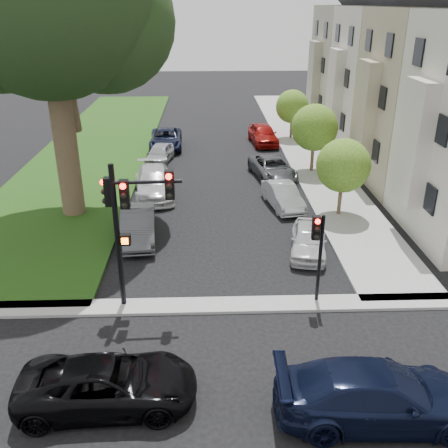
{
  "coord_description": "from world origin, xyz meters",
  "views": [
    {
      "loc": [
        -0.66,
        -13.52,
        10.3
      ],
      "look_at": [
        0.0,
        5.0,
        2.0
      ],
      "focal_mm": 40.0,
      "sensor_mm": 36.0,
      "label": 1
    }
  ],
  "objects_px": {
    "small_tree_c": "(292,107)",
    "small_tree_a": "(343,166)",
    "car_parked_7": "(160,153)",
    "car_parked_1": "(283,196)",
    "small_tree_b": "(314,128)",
    "car_parked_5": "(138,225)",
    "car_parked_8": "(166,139)",
    "car_cross_near": "(108,384)",
    "car_parked_6": "(154,183)",
    "traffic_signal_secondary": "(318,243)",
    "car_cross_far": "(377,394)",
    "car_parked_0": "(309,240)",
    "traffic_signal_main": "(128,211)",
    "car_parked_3": "(263,134)",
    "car_parked_2": "(273,168)"
  },
  "relations": [
    {
      "from": "car_parked_6",
      "to": "car_parked_8",
      "type": "height_order",
      "value": "car_parked_6"
    },
    {
      "from": "car_cross_near",
      "to": "car_cross_far",
      "type": "bearing_deg",
      "value": -98.55
    },
    {
      "from": "car_parked_0",
      "to": "car_parked_8",
      "type": "xyz_separation_m",
      "value": [
        -7.54,
        17.72,
        0.07
      ]
    },
    {
      "from": "traffic_signal_secondary",
      "to": "car_parked_1",
      "type": "distance_m",
      "value": 9.62
    },
    {
      "from": "small_tree_b",
      "to": "car_parked_6",
      "type": "distance_m",
      "value": 10.87
    },
    {
      "from": "small_tree_a",
      "to": "traffic_signal_secondary",
      "type": "xyz_separation_m",
      "value": [
        -2.97,
        -8.15,
        -0.27
      ]
    },
    {
      "from": "car_cross_near",
      "to": "traffic_signal_main",
      "type": "bearing_deg",
      "value": -3.59
    },
    {
      "from": "traffic_signal_secondary",
      "to": "car_parked_3",
      "type": "bearing_deg",
      "value": 88.63
    },
    {
      "from": "car_parked_3",
      "to": "small_tree_c",
      "type": "bearing_deg",
      "value": 24.92
    },
    {
      "from": "car_cross_near",
      "to": "car_parked_1",
      "type": "bearing_deg",
      "value": -28.1
    },
    {
      "from": "small_tree_b",
      "to": "car_parked_0",
      "type": "xyz_separation_m",
      "value": [
        -2.41,
        -11.44,
        -2.31
      ]
    },
    {
      "from": "car_parked_3",
      "to": "small_tree_a",
      "type": "bearing_deg",
      "value": -86.07
    },
    {
      "from": "car_parked_3",
      "to": "car_cross_far",
      "type": "bearing_deg",
      "value": -95.59
    },
    {
      "from": "traffic_signal_main",
      "to": "car_cross_far",
      "type": "distance_m",
      "value": 9.61
    },
    {
      "from": "small_tree_a",
      "to": "car_parked_7",
      "type": "bearing_deg",
      "value": 135.78
    },
    {
      "from": "car_cross_far",
      "to": "car_parked_0",
      "type": "bearing_deg",
      "value": 1.59
    },
    {
      "from": "traffic_signal_secondary",
      "to": "car_parked_6",
      "type": "distance_m",
      "value": 13.57
    },
    {
      "from": "small_tree_a",
      "to": "car_parked_8",
      "type": "relative_size",
      "value": 0.8
    },
    {
      "from": "car_cross_near",
      "to": "car_parked_1",
      "type": "distance_m",
      "value": 15.92
    },
    {
      "from": "small_tree_a",
      "to": "traffic_signal_secondary",
      "type": "distance_m",
      "value": 8.67
    },
    {
      "from": "small_tree_c",
      "to": "traffic_signal_secondary",
      "type": "height_order",
      "value": "small_tree_c"
    },
    {
      "from": "car_parked_1",
      "to": "car_parked_5",
      "type": "height_order",
      "value": "car_parked_5"
    },
    {
      "from": "small_tree_c",
      "to": "small_tree_a",
      "type": "bearing_deg",
      "value": -90.0
    },
    {
      "from": "small_tree_b",
      "to": "car_parked_5",
      "type": "xyz_separation_m",
      "value": [
        -10.12,
        -9.78,
        -2.23
      ]
    },
    {
      "from": "car_cross_far",
      "to": "car_parked_6",
      "type": "distance_m",
      "value": 18.76
    },
    {
      "from": "small_tree_c",
      "to": "car_parked_6",
      "type": "relative_size",
      "value": 0.75
    },
    {
      "from": "small_tree_c",
      "to": "car_parked_6",
      "type": "xyz_separation_m",
      "value": [
        -9.91,
        -12.54,
        -1.86
      ]
    },
    {
      "from": "traffic_signal_main",
      "to": "car_parked_3",
      "type": "xyz_separation_m",
      "value": [
        7.15,
        22.6,
        -2.97
      ]
    },
    {
      "from": "car_parked_1",
      "to": "car_parked_8",
      "type": "height_order",
      "value": "car_parked_8"
    },
    {
      "from": "car_parked_7",
      "to": "car_parked_1",
      "type": "bearing_deg",
      "value": -40.25
    },
    {
      "from": "small_tree_c",
      "to": "car_parked_8",
      "type": "distance_m",
      "value": 10.41
    },
    {
      "from": "car_cross_far",
      "to": "car_parked_1",
      "type": "height_order",
      "value": "car_cross_far"
    },
    {
      "from": "small_tree_c",
      "to": "car_parked_5",
      "type": "bearing_deg",
      "value": -118.78
    },
    {
      "from": "traffic_signal_secondary",
      "to": "car_parked_2",
      "type": "bearing_deg",
      "value": 88.96
    },
    {
      "from": "small_tree_c",
      "to": "car_parked_5",
      "type": "height_order",
      "value": "small_tree_c"
    },
    {
      "from": "car_cross_far",
      "to": "car_parked_0",
      "type": "distance_m",
      "value": 9.66
    },
    {
      "from": "traffic_signal_main",
      "to": "car_parked_2",
      "type": "relative_size",
      "value": 1.14
    },
    {
      "from": "car_cross_near",
      "to": "car_parked_5",
      "type": "distance_m",
      "value": 10.54
    },
    {
      "from": "car_cross_far",
      "to": "car_parked_6",
      "type": "height_order",
      "value": "car_cross_far"
    },
    {
      "from": "car_parked_5",
      "to": "car_parked_8",
      "type": "xyz_separation_m",
      "value": [
        0.17,
        16.06,
        -0.02
      ]
    },
    {
      "from": "small_tree_c",
      "to": "car_parked_7",
      "type": "height_order",
      "value": "small_tree_c"
    },
    {
      "from": "car_parked_7",
      "to": "car_cross_far",
      "type": "bearing_deg",
      "value": -62.98
    },
    {
      "from": "car_parked_0",
      "to": "traffic_signal_main",
      "type": "bearing_deg",
      "value": -140.21
    },
    {
      "from": "car_parked_6",
      "to": "car_parked_7",
      "type": "height_order",
      "value": "car_parked_6"
    },
    {
      "from": "car_parked_7",
      "to": "small_tree_a",
      "type": "bearing_deg",
      "value": -35.2
    },
    {
      "from": "car_cross_near",
      "to": "car_parked_6",
      "type": "relative_size",
      "value": 0.93
    },
    {
      "from": "car_parked_1",
      "to": "car_parked_5",
      "type": "xyz_separation_m",
      "value": [
        -7.36,
        -3.81,
        0.09
      ]
    },
    {
      "from": "car_parked_1",
      "to": "car_parked_2",
      "type": "xyz_separation_m",
      "value": [
        0.06,
        4.92,
        0.02
      ]
    },
    {
      "from": "car_cross_near",
      "to": "car_parked_6",
      "type": "bearing_deg",
      "value": -1.54
    },
    {
      "from": "small_tree_a",
      "to": "car_parked_3",
      "type": "xyz_separation_m",
      "value": [
        -2.42,
        14.5,
        -1.94
      ]
    }
  ]
}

